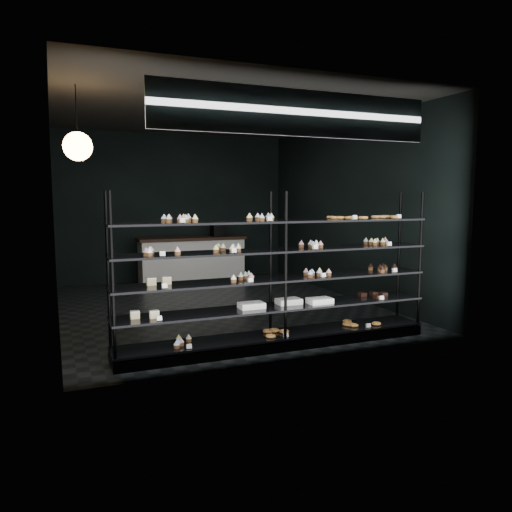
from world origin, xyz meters
The scene contains 5 objects.
room centered at (0.00, 0.00, 1.60)m, with size 5.01×6.01×3.20m.
display_shelf centered at (-0.03, -2.45, 0.63)m, with size 4.00×0.50×1.91m.
signage centered at (0.00, -2.93, 2.75)m, with size 3.30×0.05×0.50m.
pendant_lamp centered at (-2.20, -1.40, 2.45)m, with size 0.35×0.35×0.90m.
service_counter centered at (0.24, 2.50, 0.50)m, with size 2.30×0.65×1.23m.
Camera 1 is at (-2.52, -7.90, 1.85)m, focal length 35.00 mm.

